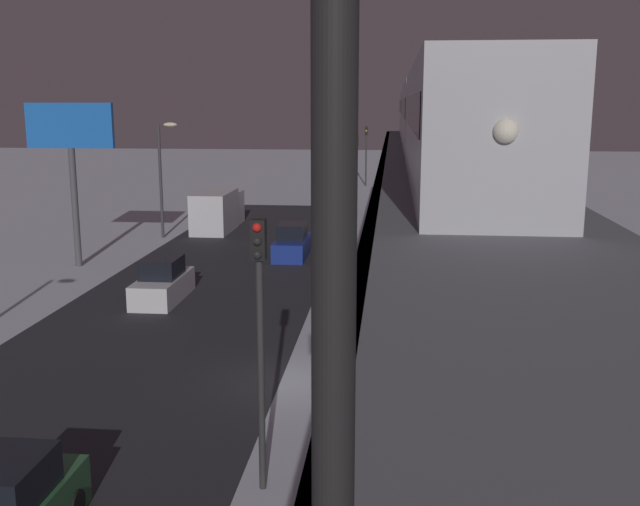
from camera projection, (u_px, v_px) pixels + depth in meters
The scene contains 13 objects.
ground_plane at pixel (285, 382), 23.76m from camera, with size 240.00×240.00×0.00m, color silver.
avenue_asphalt at pixel (117, 376), 24.31m from camera, with size 11.00×82.94×0.01m, color #28282D.
elevated_railway at pixel (454, 211), 22.12m from camera, with size 5.00×82.94×6.54m.
subway_train at pixel (430, 114), 39.72m from camera, with size 2.94×55.47×3.40m.
sedan_blue at pixel (292, 243), 43.02m from camera, with size 1.80×4.60×1.97m.
sedan_white at pixel (163, 283), 33.54m from camera, with size 1.80×4.51×1.97m.
delivery_van at pixel (218, 210), 52.38m from camera, with size 2.40×7.40×2.80m.
traffic_light_near at pixel (260, 317), 16.37m from camera, with size 0.32×0.44×6.40m.
traffic_light_mid at pixel (335, 197), 37.32m from camera, with size 0.32×0.44×6.40m.
traffic_light_far at pixel (356, 163), 58.26m from camera, with size 0.32×0.44×6.40m.
traffic_light_distant at pixel (366, 147), 79.20m from camera, with size 0.32×0.44×6.40m.
commercial_billboard at pixel (71, 142), 39.33m from camera, with size 4.80×0.36×8.90m.
street_lamp_far at pixel (163, 166), 48.30m from camera, with size 1.35×0.44×7.65m.
Camera 1 is at (-3.33, 22.22, 8.89)m, focal length 41.13 mm.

